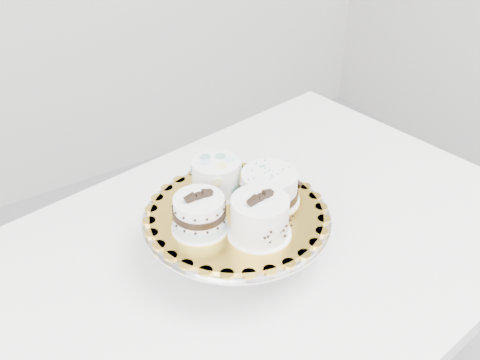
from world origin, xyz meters
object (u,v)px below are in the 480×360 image
cake_swirl (260,218)px  cake_dots (216,176)px  cake_stand (237,228)px  table (254,278)px  cake_ribbon (269,188)px  cake_board (237,214)px  cake_banded (199,215)px

cake_swirl → cake_dots: size_ratio=0.99×
cake_stand → cake_swirl: size_ratio=3.09×
table → cake_stand: (-0.04, 0.00, 0.15)m
cake_ribbon → cake_board: bearing=157.2°
cake_banded → cake_dots: 0.12m
table → cake_dots: cake_dots is taller
cake_stand → cake_dots: bearing=85.6°
cake_dots → table: bearing=-78.7°
cake_stand → cake_board: (0.00, 0.00, 0.03)m
cake_dots → cake_board: bearing=-104.1°
table → cake_stand: cake_stand is taller
cake_board → cake_banded: bearing=-179.0°
cake_dots → cake_ribbon: size_ratio=0.82×
table → cake_board: bearing=166.2°
cake_stand → cake_swirl: 0.10m
cake_dots → cake_ribbon: (0.07, -0.08, -0.01)m
table → cake_stand: bearing=166.2°
table → cake_swirl: (-0.04, -0.07, 0.21)m
cake_stand → table: bearing=-5.1°
cake_board → cake_dots: bearing=85.6°
cake_ribbon → cake_swirl: bearing=-158.4°
cake_stand → cake_ribbon: 0.10m
cake_banded → cake_stand: bearing=5.1°
cake_stand → cake_dots: cake_dots is taller
table → cake_swirl: bearing=-127.6°
table → cake_ribbon: bearing=-1.9°
table → cake_board: (-0.04, 0.00, 0.18)m
table → cake_dots: size_ratio=11.34×
cake_stand → cake_ribbon: cake_ribbon is taller
table → cake_banded: cake_banded is taller
cake_stand → cake_board: cake_board is taller
cake_stand → cake_swirl: bearing=-89.0°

